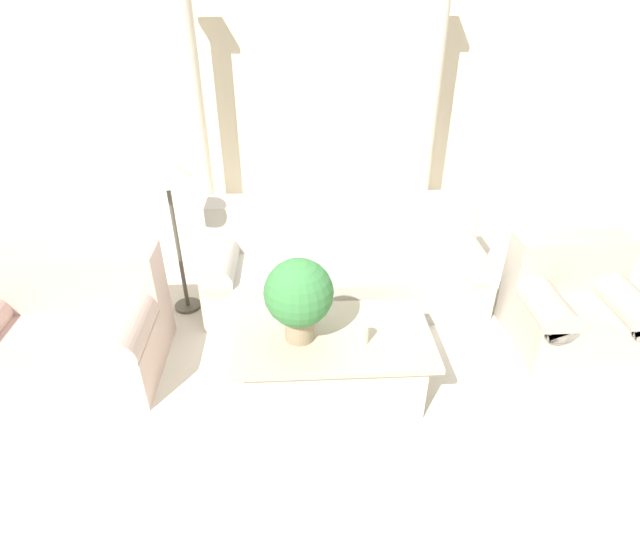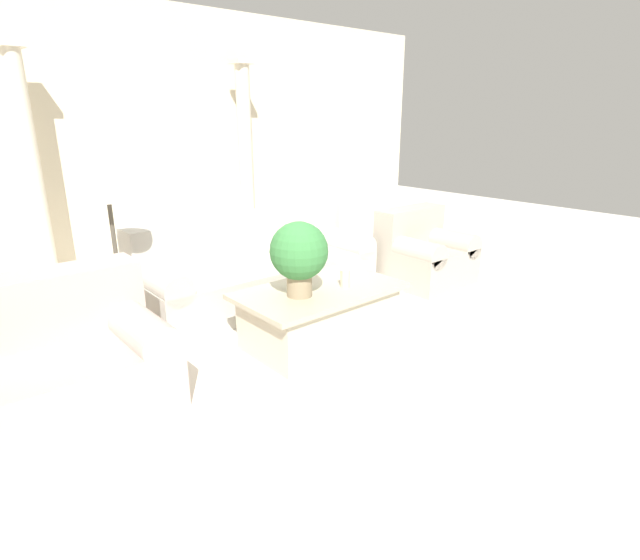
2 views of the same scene
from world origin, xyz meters
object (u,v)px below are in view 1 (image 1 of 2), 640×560
sofa_long (344,262)px  potted_plant (299,295)px  loveseat (68,327)px  armchair (572,303)px  floor_lamp (166,175)px  coffee_table (333,360)px

sofa_long → potted_plant: 1.43m
loveseat → armchair: 3.94m
loveseat → floor_lamp: size_ratio=0.94×
potted_plant → sofa_long: bearing=71.5°
loveseat → armchair: (3.93, 0.13, -0.01)m
sofa_long → coffee_table: 1.27m
armchair → sofa_long: bearing=156.6°
sofa_long → potted_plant: (-0.42, -1.27, 0.49)m
potted_plant → loveseat: bearing=167.7°
sofa_long → floor_lamp: (-1.44, -0.16, 0.92)m
loveseat → coffee_table: 2.00m
coffee_table → armchair: size_ratio=1.48×
coffee_table → loveseat: bearing=169.8°
floor_lamp → armchair: bearing=-10.6°
potted_plant → floor_lamp: 1.56m
sofa_long → armchair: 1.93m
loveseat → potted_plant: bearing=-12.3°
coffee_table → armchair: (1.97, 0.48, 0.10)m
coffee_table → floor_lamp: 1.94m
sofa_long → coffee_table: size_ratio=1.81×
floor_lamp → loveseat: bearing=-134.7°
sofa_long → coffee_table: (-0.19, -1.25, -0.09)m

